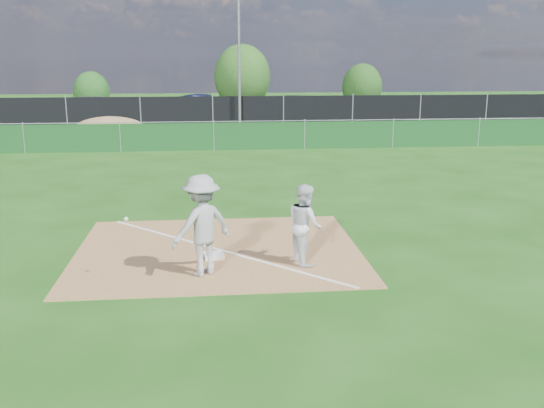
{
  "coord_description": "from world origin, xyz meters",
  "views": [
    {
      "loc": [
        -0.08,
        -11.4,
        4.09
      ],
      "look_at": [
        1.16,
        1.0,
        1.0
      ],
      "focal_mm": 40.0,
      "sensor_mm": 36.0,
      "label": 1
    }
  ],
  "objects_px": {
    "car_left": "(99,108)",
    "car_mid": "(204,107)",
    "runner": "(305,224)",
    "tree_mid": "(242,77)",
    "car_right": "(300,107)",
    "play_at_first": "(202,225)",
    "first_base": "(214,255)",
    "tree_right": "(362,87)",
    "tree_left": "(92,92)",
    "light_pole": "(239,56)"
  },
  "relations": [
    {
      "from": "car_left",
      "to": "car_mid",
      "type": "xyz_separation_m",
      "value": [
        6.49,
        -0.05,
        -0.03
      ]
    },
    {
      "from": "play_at_first",
      "to": "runner",
      "type": "height_order",
      "value": "play_at_first"
    },
    {
      "from": "light_pole",
      "to": "car_right",
      "type": "relative_size",
      "value": 1.57
    },
    {
      "from": "car_left",
      "to": "tree_mid",
      "type": "xyz_separation_m",
      "value": [
        9.24,
        5.89,
        1.63
      ]
    },
    {
      "from": "light_pole",
      "to": "tree_mid",
      "type": "height_order",
      "value": "light_pole"
    },
    {
      "from": "first_base",
      "to": "tree_mid",
      "type": "relative_size",
      "value": 0.08
    },
    {
      "from": "car_mid",
      "to": "tree_mid",
      "type": "distance_m",
      "value": 6.76
    },
    {
      "from": "first_base",
      "to": "tree_left",
      "type": "distance_m",
      "value": 33.09
    },
    {
      "from": "car_left",
      "to": "car_right",
      "type": "distance_m",
      "value": 12.74
    },
    {
      "from": "light_pole",
      "to": "tree_left",
      "type": "xyz_separation_m",
      "value": [
        -9.88,
        9.8,
        -2.49
      ]
    },
    {
      "from": "car_mid",
      "to": "tree_mid",
      "type": "xyz_separation_m",
      "value": [
        2.75,
        5.95,
        1.66
      ]
    },
    {
      "from": "runner",
      "to": "car_mid",
      "type": "distance_m",
      "value": 27.45
    },
    {
      "from": "car_left",
      "to": "car_mid",
      "type": "relative_size",
      "value": 1.0
    },
    {
      "from": "runner",
      "to": "play_at_first",
      "type": "bearing_deg",
      "value": 89.72
    },
    {
      "from": "car_right",
      "to": "tree_left",
      "type": "height_order",
      "value": "tree_left"
    },
    {
      "from": "car_left",
      "to": "tree_mid",
      "type": "height_order",
      "value": "tree_mid"
    },
    {
      "from": "play_at_first",
      "to": "light_pole",
      "type": "bearing_deg",
      "value": 85.53
    },
    {
      "from": "runner",
      "to": "tree_mid",
      "type": "distance_m",
      "value": 33.34
    },
    {
      "from": "runner",
      "to": "tree_mid",
      "type": "relative_size",
      "value": 0.34
    },
    {
      "from": "play_at_first",
      "to": "tree_right",
      "type": "relative_size",
      "value": 0.61
    },
    {
      "from": "first_base",
      "to": "car_mid",
      "type": "height_order",
      "value": "car_mid"
    },
    {
      "from": "tree_left",
      "to": "car_mid",
      "type": "bearing_deg",
      "value": -33.09
    },
    {
      "from": "play_at_first",
      "to": "car_left",
      "type": "distance_m",
      "value": 28.69
    },
    {
      "from": "tree_left",
      "to": "tree_right",
      "type": "xyz_separation_m",
      "value": [
        19.34,
        0.31,
        0.26
      ]
    },
    {
      "from": "play_at_first",
      "to": "tree_left",
      "type": "xyz_separation_m",
      "value": [
        -8.07,
        32.95,
        0.53
      ]
    },
    {
      "from": "car_left",
      "to": "tree_left",
      "type": "bearing_deg",
      "value": 10.79
    },
    {
      "from": "runner",
      "to": "tree_right",
      "type": "bearing_deg",
      "value": -29.43
    },
    {
      "from": "light_pole",
      "to": "first_base",
      "type": "xyz_separation_m",
      "value": [
        -1.6,
        -22.2,
        -3.94
      ]
    },
    {
      "from": "runner",
      "to": "car_mid",
      "type": "relative_size",
      "value": 0.33
    },
    {
      "from": "light_pole",
      "to": "first_base",
      "type": "bearing_deg",
      "value": -94.11
    },
    {
      "from": "car_left",
      "to": "car_right",
      "type": "height_order",
      "value": "car_left"
    },
    {
      "from": "runner",
      "to": "tree_mid",
      "type": "bearing_deg",
      "value": -14.54
    },
    {
      "from": "first_base",
      "to": "tree_right",
      "type": "height_order",
      "value": "tree_right"
    },
    {
      "from": "car_right",
      "to": "tree_mid",
      "type": "bearing_deg",
      "value": 26.39
    },
    {
      "from": "first_base",
      "to": "tree_mid",
      "type": "xyz_separation_m",
      "value": [
        2.31,
        32.84,
        2.42
      ]
    },
    {
      "from": "first_base",
      "to": "tree_left",
      "type": "bearing_deg",
      "value": 104.52
    },
    {
      "from": "runner",
      "to": "tree_mid",
      "type": "height_order",
      "value": "tree_mid"
    },
    {
      "from": "car_left",
      "to": "car_right",
      "type": "relative_size",
      "value": 0.96
    },
    {
      "from": "runner",
      "to": "car_left",
      "type": "relative_size",
      "value": 0.33
    },
    {
      "from": "runner",
      "to": "tree_right",
      "type": "xyz_separation_m",
      "value": [
        9.24,
        32.77,
        0.96
      ]
    },
    {
      "from": "play_at_first",
      "to": "first_base",
      "type": "bearing_deg",
      "value": 77.3
    },
    {
      "from": "first_base",
      "to": "car_mid",
      "type": "xyz_separation_m",
      "value": [
        -0.44,
        26.89,
        0.75
      ]
    },
    {
      "from": "tree_right",
      "to": "runner",
      "type": "bearing_deg",
      "value": -105.74
    },
    {
      "from": "first_base",
      "to": "play_at_first",
      "type": "xyz_separation_m",
      "value": [
        -0.21,
        -0.95,
        0.92
      ]
    },
    {
      "from": "first_base",
      "to": "runner",
      "type": "distance_m",
      "value": 2.02
    },
    {
      "from": "light_pole",
      "to": "tree_left",
      "type": "distance_m",
      "value": 14.14
    },
    {
      "from": "car_mid",
      "to": "runner",
      "type": "bearing_deg",
      "value": -155.02
    },
    {
      "from": "tree_mid",
      "to": "first_base",
      "type": "bearing_deg",
      "value": -94.02
    },
    {
      "from": "tree_left",
      "to": "tree_mid",
      "type": "height_order",
      "value": "tree_mid"
    },
    {
      "from": "tree_right",
      "to": "first_base",
      "type": "bearing_deg",
      "value": -108.88
    }
  ]
}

